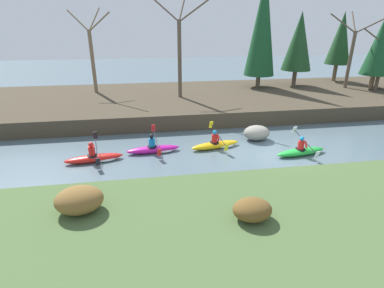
{
  "coord_description": "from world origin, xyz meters",
  "views": [
    {
      "loc": [
        -6.27,
        -13.16,
        6.25
      ],
      "look_at": [
        -4.06,
        0.62,
        0.55
      ],
      "focal_mm": 28.0,
      "sensor_mm": 36.0,
      "label": 1
    }
  ],
  "objects_px": {
    "kayaker_lead": "(301,151)",
    "kayaker_far_back": "(96,157)",
    "kayaker_middle": "(217,144)",
    "kayaker_trailing": "(155,149)",
    "boulder_midstream": "(257,133)"
  },
  "relations": [
    {
      "from": "kayaker_trailing",
      "to": "kayaker_far_back",
      "type": "distance_m",
      "value": 2.94
    },
    {
      "from": "kayaker_far_back",
      "to": "boulder_midstream",
      "type": "distance_m",
      "value": 8.77
    },
    {
      "from": "kayaker_middle",
      "to": "kayaker_far_back",
      "type": "relative_size",
      "value": 1.0
    },
    {
      "from": "boulder_midstream",
      "to": "kayaker_middle",
      "type": "bearing_deg",
      "value": -162.4
    },
    {
      "from": "kayaker_middle",
      "to": "boulder_midstream",
      "type": "xyz_separation_m",
      "value": [
        2.48,
        0.79,
        0.22
      ]
    },
    {
      "from": "kayaker_lead",
      "to": "boulder_midstream",
      "type": "xyz_separation_m",
      "value": [
        -1.5,
        2.37,
        0.2
      ]
    },
    {
      "from": "kayaker_trailing",
      "to": "boulder_midstream",
      "type": "relative_size",
      "value": 1.88
    },
    {
      "from": "kayaker_far_back",
      "to": "boulder_midstream",
      "type": "relative_size",
      "value": 1.89
    },
    {
      "from": "kayaker_trailing",
      "to": "kayaker_far_back",
      "type": "height_order",
      "value": "same"
    },
    {
      "from": "kayaker_lead",
      "to": "kayaker_trailing",
      "type": "distance_m",
      "value": 7.43
    },
    {
      "from": "kayaker_trailing",
      "to": "kayaker_middle",
      "type": "bearing_deg",
      "value": -3.94
    },
    {
      "from": "kayaker_trailing",
      "to": "boulder_midstream",
      "type": "bearing_deg",
      "value": 3.23
    },
    {
      "from": "kayaker_lead",
      "to": "kayaker_far_back",
      "type": "distance_m",
      "value": 10.18
    },
    {
      "from": "kayaker_lead",
      "to": "kayaker_middle",
      "type": "height_order",
      "value": "same"
    },
    {
      "from": "kayaker_lead",
      "to": "kayaker_trailing",
      "type": "height_order",
      "value": "same"
    }
  ]
}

